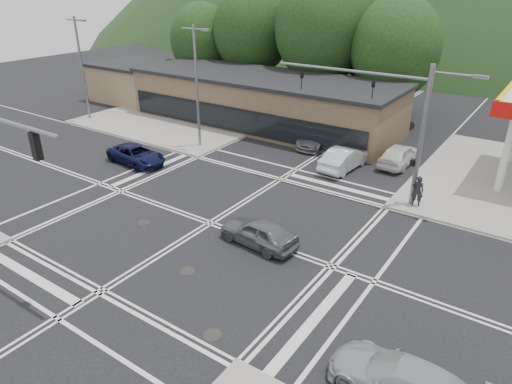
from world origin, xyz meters
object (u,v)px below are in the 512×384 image
Objects in this scene: car_northbound at (320,137)px; car_grey_center at (259,232)px; car_queue_b at (400,155)px; car_queue_a at (345,158)px; pedestrian at (417,191)px; car_blue_west at (136,155)px; car_silver_east at (403,381)px.

car_grey_center is at bearing -72.66° from car_northbound.
car_grey_center is 0.92× the size of car_queue_b.
car_queue_a is 6.65m from pedestrian.
car_northbound is (-3.60, 3.26, -0.05)m from car_queue_a.
car_grey_center is 2.26× the size of pedestrian.
car_queue_b is at bearing -78.68° from pedestrian.
car_queue_a is 4.85m from car_northbound.
pedestrian reaches higher than car_blue_west.
car_queue_a is (12.50, 7.40, 0.12)m from car_blue_west.
car_queue_b reaches higher than car_blue_west.
car_queue_b reaches higher than car_silver_east.
car_blue_west is 18.85m from pedestrian.
pedestrian is at bearing -72.19° from car_blue_west.
car_silver_east is 2.63× the size of pedestrian.
car_grey_center reaches higher than car_blue_west.
car_blue_west is 14.53m from car_queue_a.
car_blue_west is 23.79m from car_silver_east.
car_queue_a is 2.56× the size of pedestrian.
car_queue_a reaches higher than car_silver_east.
car_queue_a is at bearing -148.38° from car_silver_east.
car_queue_a reaches higher than car_northbound.
car_grey_center is (13.22, -4.10, 0.05)m from car_blue_west.
pedestrian is (2.99, -5.94, 0.30)m from car_queue_b.
car_silver_east is at bearing 111.59° from car_queue_b.
pedestrian is (5.86, -3.14, 0.29)m from car_queue_a.
car_blue_west is at bearing -110.73° from car_silver_east.
car_northbound reaches higher than car_blue_west.
car_queue_a is at bearing 46.94° from car_queue_b.
car_queue_b is at bearing -2.99° from car_northbound.
car_blue_west is 13.89m from car_northbound.
car_queue_b is at bearing -51.68° from car_blue_west.
car_queue_b is at bearing -131.46° from car_queue_a.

